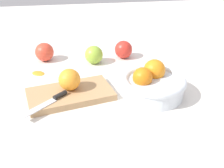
{
  "coord_description": "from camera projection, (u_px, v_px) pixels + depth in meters",
  "views": [
    {
      "loc": [
        0.06,
        0.81,
        0.44
      ],
      "look_at": [
        -0.05,
        0.1,
        0.04
      ],
      "focal_mm": 43.19,
      "sensor_mm": 36.0,
      "label": 1
    }
  ],
  "objects": [
    {
      "name": "apple_front_left",
      "position": [
        123.0,
        50.0,
        1.09
      ],
      "size": [
        0.07,
        0.07,
        0.07
      ],
      "primitive_type": "sphere",
      "color": "red",
      "rests_on": "ground_plane"
    },
    {
      "name": "cutting_board",
      "position": [
        70.0,
        94.0,
        0.83
      ],
      "size": [
        0.28,
        0.19,
        0.02
      ],
      "primitive_type": "cube",
      "rotation": [
        0.0,
        0.0,
        0.21
      ],
      "color": "tan",
      "rests_on": "ground_plane"
    },
    {
      "name": "knife",
      "position": [
        51.0,
        100.0,
        0.77
      ],
      "size": [
        0.13,
        0.12,
        0.01
      ],
      "color": "silver",
      "rests_on": "cutting_board"
    },
    {
      "name": "apple_front_center",
      "position": [
        94.0,
        55.0,
        1.04
      ],
      "size": [
        0.07,
        0.07,
        0.07
      ],
      "primitive_type": "sphere",
      "color": "#8EB738",
      "rests_on": "ground_plane"
    },
    {
      "name": "ground_plane",
      "position": [
        93.0,
        82.0,
        0.92
      ],
      "size": [
        2.4,
        2.4,
        0.0
      ],
      "primitive_type": "plane",
      "color": "silver"
    },
    {
      "name": "apple_front_right",
      "position": [
        44.0,
        52.0,
        1.06
      ],
      "size": [
        0.07,
        0.07,
        0.07
      ],
      "primitive_type": "sphere",
      "color": "#D6422D",
      "rests_on": "ground_plane"
    },
    {
      "name": "bowl",
      "position": [
        153.0,
        84.0,
        0.83
      ],
      "size": [
        0.2,
        0.2,
        0.1
      ],
      "color": "silver",
      "rests_on": "ground_plane"
    },
    {
      "name": "orange_on_board",
      "position": [
        69.0,
        80.0,
        0.82
      ],
      "size": [
        0.07,
        0.07,
        0.07
      ],
      "primitive_type": "sphere",
      "color": "orange",
      "rests_on": "cutting_board"
    },
    {
      "name": "citrus_peel",
      "position": [
        38.0,
        73.0,
        0.98
      ],
      "size": [
        0.06,
        0.06,
        0.01
      ],
      "primitive_type": "ellipsoid",
      "rotation": [
        0.0,
        0.0,
        2.4
      ],
      "color": "orange",
      "rests_on": "ground_plane"
    }
  ]
}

